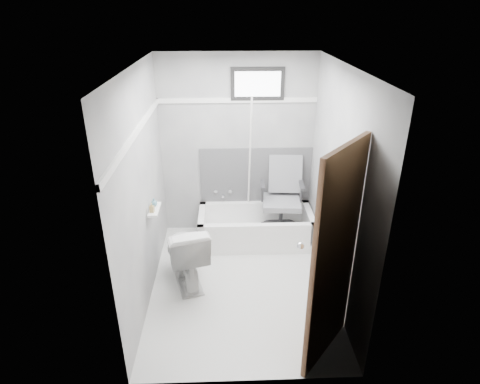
{
  "coord_description": "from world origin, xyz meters",
  "views": [
    {
      "loc": [
        -0.15,
        -3.7,
        2.91
      ],
      "look_at": [
        0.0,
        0.35,
        1.0
      ],
      "focal_mm": 30.0,
      "sensor_mm": 36.0,
      "label": 1
    }
  ],
  "objects_px": {
    "bathtub": "(256,227)",
    "toilet": "(186,253)",
    "door": "(377,281)",
    "soap_bottle_a": "(152,208)",
    "soap_bottle_b": "(154,202)",
    "office_chair": "(282,197)"
  },
  "relations": [
    {
      "from": "office_chair",
      "to": "toilet",
      "type": "bearing_deg",
      "value": -138.65
    },
    {
      "from": "soap_bottle_a",
      "to": "soap_bottle_b",
      "type": "xyz_separation_m",
      "value": [
        0.0,
        0.14,
        -0.01
      ]
    },
    {
      "from": "toilet",
      "to": "soap_bottle_a",
      "type": "distance_m",
      "value": 0.67
    },
    {
      "from": "bathtub",
      "to": "soap_bottle_b",
      "type": "relative_size",
      "value": 16.83
    },
    {
      "from": "door",
      "to": "soap_bottle_b",
      "type": "distance_m",
      "value": 2.43
    },
    {
      "from": "bathtub",
      "to": "toilet",
      "type": "distance_m",
      "value": 1.21
    },
    {
      "from": "office_chair",
      "to": "toilet",
      "type": "xyz_separation_m",
      "value": [
        -1.19,
        -0.9,
        -0.23
      ]
    },
    {
      "from": "soap_bottle_b",
      "to": "toilet",
      "type": "bearing_deg",
      "value": -22.85
    },
    {
      "from": "soap_bottle_a",
      "to": "soap_bottle_b",
      "type": "relative_size",
      "value": 1.15
    },
    {
      "from": "office_chair",
      "to": "soap_bottle_a",
      "type": "height_order",
      "value": "office_chair"
    },
    {
      "from": "bathtub",
      "to": "soap_bottle_a",
      "type": "bearing_deg",
      "value": -143.8
    },
    {
      "from": "bathtub",
      "to": "toilet",
      "type": "xyz_separation_m",
      "value": [
        -0.85,
        -0.85,
        0.17
      ]
    },
    {
      "from": "soap_bottle_b",
      "to": "bathtub",
      "type": "bearing_deg",
      "value": 31.47
    },
    {
      "from": "toilet",
      "to": "soap_bottle_a",
      "type": "bearing_deg",
      "value": -15.18
    },
    {
      "from": "bathtub",
      "to": "office_chair",
      "type": "xyz_separation_m",
      "value": [
        0.34,
        0.05,
        0.41
      ]
    },
    {
      "from": "toilet",
      "to": "office_chair",
      "type": "bearing_deg",
      "value": -158.93
    },
    {
      "from": "toilet",
      "to": "soap_bottle_b",
      "type": "height_order",
      "value": "soap_bottle_b"
    },
    {
      "from": "bathtub",
      "to": "soap_bottle_b",
      "type": "distance_m",
      "value": 1.56
    },
    {
      "from": "door",
      "to": "soap_bottle_a",
      "type": "xyz_separation_m",
      "value": [
        -1.92,
        1.35,
        -0.03
      ]
    },
    {
      "from": "door",
      "to": "soap_bottle_a",
      "type": "bearing_deg",
      "value": 144.81
    },
    {
      "from": "door",
      "to": "soap_bottle_a",
      "type": "height_order",
      "value": "door"
    },
    {
      "from": "office_chair",
      "to": "soap_bottle_a",
      "type": "bearing_deg",
      "value": -144.83
    }
  ]
}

